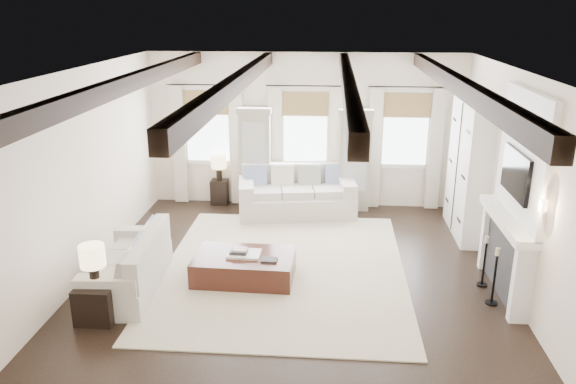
# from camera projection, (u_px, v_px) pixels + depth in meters

# --- Properties ---
(ground) EXTENTS (7.50, 7.50, 0.00)m
(ground) POSITION_uv_depth(u_px,v_px,m) (292.00, 284.00, 8.62)
(ground) COLOR black
(ground) RESTS_ON ground
(room_shell) EXTENTS (6.54, 7.54, 3.22)m
(room_shell) POSITION_uv_depth(u_px,v_px,m) (344.00, 152.00, 8.82)
(room_shell) COLOR white
(room_shell) RESTS_ON ground
(area_rug) EXTENTS (3.88, 4.78, 0.02)m
(area_rug) POSITION_uv_depth(u_px,v_px,m) (284.00, 269.00, 9.11)
(area_rug) COLOR beige
(area_rug) RESTS_ON ground
(sofa_back) EXTENTS (2.45, 1.38, 1.00)m
(sofa_back) POSITION_uv_depth(u_px,v_px,m) (296.00, 195.00, 11.46)
(sofa_back) COLOR beige
(sofa_back) RESTS_ON ground
(sofa_left) EXTENTS (1.01, 2.04, 0.86)m
(sofa_left) POSITION_uv_depth(u_px,v_px,m) (131.00, 267.00, 8.39)
(sofa_left) COLOR beige
(sofa_left) RESTS_ON ground
(ottoman) EXTENTS (1.56, 1.00, 0.40)m
(ottoman) POSITION_uv_depth(u_px,v_px,m) (244.00, 267.00, 8.73)
(ottoman) COLOR black
(ottoman) RESTS_ON ground
(tray) EXTENTS (0.51, 0.39, 0.04)m
(tray) POSITION_uv_depth(u_px,v_px,m) (244.00, 254.00, 8.67)
(tray) COLOR white
(tray) RESTS_ON ottoman
(book_lower) EXTENTS (0.27, 0.21, 0.04)m
(book_lower) POSITION_uv_depth(u_px,v_px,m) (239.00, 252.00, 8.66)
(book_lower) COLOR #262628
(book_lower) RESTS_ON tray
(book_upper) EXTENTS (0.22, 0.18, 0.03)m
(book_upper) POSITION_uv_depth(u_px,v_px,m) (240.00, 250.00, 8.65)
(book_upper) COLOR beige
(book_upper) RESTS_ON book_lower
(book_loose) EXTENTS (0.25, 0.19, 0.03)m
(book_loose) POSITION_uv_depth(u_px,v_px,m) (269.00, 260.00, 8.48)
(book_loose) COLOR #262628
(book_loose) RESTS_ON ottoman
(side_table_front) EXTENTS (0.51, 0.51, 0.51)m
(side_table_front) POSITION_uv_depth(u_px,v_px,m) (98.00, 302.00, 7.59)
(side_table_front) COLOR black
(side_table_front) RESTS_ON ground
(lamp_front) EXTENTS (0.34, 0.34, 0.58)m
(lamp_front) POSITION_uv_depth(u_px,v_px,m) (92.00, 258.00, 7.39)
(lamp_front) COLOR black
(lamp_front) RESTS_ON side_table_front
(side_table_back) EXTENTS (0.35, 0.35, 0.53)m
(side_table_back) POSITION_uv_depth(u_px,v_px,m) (220.00, 192.00, 12.09)
(side_table_back) COLOR black
(side_table_back) RESTS_ON ground
(lamp_back) EXTENTS (0.32, 0.32, 0.55)m
(lamp_back) POSITION_uv_depth(u_px,v_px,m) (219.00, 163.00, 11.89)
(lamp_back) COLOR black
(lamp_back) RESTS_ON side_table_back
(candlestick_near) EXTENTS (0.18, 0.18, 0.87)m
(candlestick_near) POSITION_uv_depth(u_px,v_px,m) (494.00, 281.00, 7.95)
(candlestick_near) COLOR black
(candlestick_near) RESTS_ON ground
(candlestick_far) EXTENTS (0.16, 0.16, 0.81)m
(candlestick_far) POSITION_uv_depth(u_px,v_px,m) (484.00, 265.00, 8.49)
(candlestick_far) COLOR black
(candlestick_far) RESTS_ON ground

